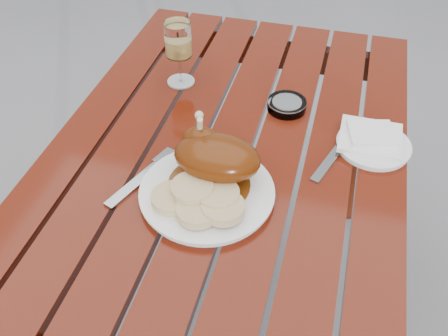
% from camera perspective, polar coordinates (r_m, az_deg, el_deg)
% --- Properties ---
extents(ground, '(60.00, 60.00, 0.00)m').
position_cam_1_polar(ground, '(1.74, 0.42, -16.10)').
color(ground, slate).
rests_on(ground, ground).
extents(table, '(0.80, 1.20, 0.75)m').
position_cam_1_polar(table, '(1.43, 0.50, -8.44)').
color(table, '#661A0C').
rests_on(table, ground).
extents(dinner_plate, '(0.36, 0.36, 0.02)m').
position_cam_1_polar(dinner_plate, '(1.03, -1.95, -2.87)').
color(dinner_plate, white).
rests_on(dinner_plate, table).
extents(roast_duck, '(0.19, 0.18, 0.13)m').
position_cam_1_polar(roast_duck, '(1.02, -1.11, 1.34)').
color(roast_duck, '#5E2C0A').
rests_on(roast_duck, dinner_plate).
extents(bread_dumplings, '(0.19, 0.13, 0.04)m').
position_cam_1_polar(bread_dumplings, '(0.98, -2.70, -3.65)').
color(bread_dumplings, '#DCB986').
rests_on(bread_dumplings, dinner_plate).
extents(wine_glass, '(0.09, 0.09, 0.17)m').
position_cam_1_polar(wine_glass, '(1.32, -5.15, 12.87)').
color(wine_glass, '#E7C369').
rests_on(wine_glass, table).
extents(side_plate, '(0.19, 0.19, 0.01)m').
position_cam_1_polar(side_plate, '(1.19, 16.70, 2.49)').
color(side_plate, white).
rests_on(side_plate, table).
extents(napkin, '(0.14, 0.13, 0.01)m').
position_cam_1_polar(napkin, '(1.19, 16.37, 3.35)').
color(napkin, white).
rests_on(napkin, side_plate).
extents(ashtray, '(0.12, 0.12, 0.02)m').
position_cam_1_polar(ashtray, '(1.26, 7.19, 7.16)').
color(ashtray, '#B2B7BC').
rests_on(ashtray, table).
extents(fork, '(0.09, 0.19, 0.01)m').
position_cam_1_polar(fork, '(1.08, -9.57, -1.31)').
color(fork, gray).
rests_on(fork, table).
extents(knife, '(0.09, 0.21, 0.01)m').
position_cam_1_polar(knife, '(1.15, 12.55, 1.59)').
color(knife, gray).
rests_on(knife, table).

